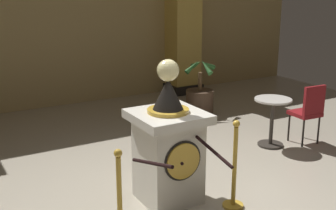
{
  "coord_description": "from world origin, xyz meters",
  "views": [
    {
      "loc": [
        -2.54,
        -3.75,
        2.48
      ],
      "look_at": [
        -0.16,
        0.35,
        1.16
      ],
      "focal_mm": 47.22,
      "sensor_mm": 36.0,
      "label": 1
    }
  ],
  "objects_px": {
    "cafe_table": "(272,116)",
    "stanchion_far": "(234,177)",
    "potted_palm_right": "(200,99)",
    "pedestal_clock": "(168,147)",
    "cafe_chair_red": "(309,109)"
  },
  "relations": [
    {
      "from": "cafe_chair_red",
      "to": "pedestal_clock",
      "type": "bearing_deg",
      "value": -169.68
    },
    {
      "from": "pedestal_clock",
      "to": "potted_palm_right",
      "type": "xyz_separation_m",
      "value": [
        2.29,
        2.73,
        -0.35
      ]
    },
    {
      "from": "potted_palm_right",
      "to": "cafe_chair_red",
      "type": "distance_m",
      "value": 2.3
    },
    {
      "from": "stanchion_far",
      "to": "cafe_chair_red",
      "type": "relative_size",
      "value": 1.08
    },
    {
      "from": "pedestal_clock",
      "to": "stanchion_far",
      "type": "height_order",
      "value": "pedestal_clock"
    },
    {
      "from": "pedestal_clock",
      "to": "cafe_table",
      "type": "distance_m",
      "value": 2.41
    },
    {
      "from": "potted_palm_right",
      "to": "cafe_table",
      "type": "bearing_deg",
      "value": -90.04
    },
    {
      "from": "potted_palm_right",
      "to": "cafe_table",
      "type": "xyz_separation_m",
      "value": [
        -0.0,
        -1.99,
        0.18
      ]
    },
    {
      "from": "potted_palm_right",
      "to": "cafe_table",
      "type": "height_order",
      "value": "potted_palm_right"
    },
    {
      "from": "cafe_chair_red",
      "to": "stanchion_far",
      "type": "bearing_deg",
      "value": -155.5
    },
    {
      "from": "stanchion_far",
      "to": "potted_palm_right",
      "type": "height_order",
      "value": "potted_palm_right"
    },
    {
      "from": "stanchion_far",
      "to": "cafe_table",
      "type": "bearing_deg",
      "value": 36.08
    },
    {
      "from": "pedestal_clock",
      "to": "cafe_chair_red",
      "type": "height_order",
      "value": "pedestal_clock"
    },
    {
      "from": "cafe_table",
      "to": "stanchion_far",
      "type": "bearing_deg",
      "value": -143.92
    },
    {
      "from": "cafe_table",
      "to": "cafe_chair_red",
      "type": "height_order",
      "value": "cafe_chair_red"
    }
  ]
}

